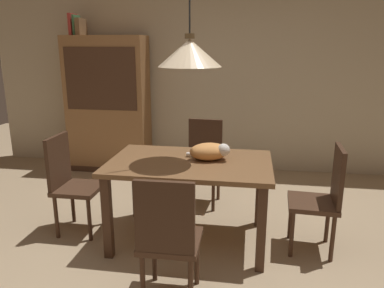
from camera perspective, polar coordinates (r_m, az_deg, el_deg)
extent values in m
plane|color=tan|center=(3.10, -2.25, -18.68)|extent=(10.00, 10.00, 0.00)
cube|color=beige|center=(5.21, 3.40, 11.97)|extent=(6.40, 0.10, 2.90)
cube|color=brown|center=(3.20, -0.33, -2.99)|extent=(1.40, 0.90, 0.04)
cube|color=#472D1E|center=(3.15, -12.92, -11.03)|extent=(0.07, 0.07, 0.71)
cube|color=#472D1E|center=(2.95, 10.66, -12.80)|extent=(0.07, 0.07, 0.71)
cube|color=#472D1E|center=(3.83, -8.60, -6.08)|extent=(0.07, 0.07, 0.71)
cube|color=#472D1E|center=(3.66, 10.40, -7.15)|extent=(0.07, 0.07, 0.71)
cube|color=#472D1E|center=(2.60, -3.30, -14.70)|extent=(0.41, 0.41, 0.04)
cube|color=#40291B|center=(2.32, -4.28, -11.29)|extent=(0.38, 0.04, 0.48)
cylinder|color=#472D1E|center=(2.83, 0.77, -17.33)|extent=(0.04, 0.04, 0.41)
cylinder|color=#472D1E|center=(2.88, -5.84, -16.77)|extent=(0.04, 0.04, 0.41)
cylinder|color=#472D1E|center=(2.57, -0.21, -21.10)|extent=(0.04, 0.04, 0.41)
cylinder|color=#472D1E|center=(2.62, -7.61, -20.35)|extent=(0.04, 0.04, 0.41)
cube|color=#472D1E|center=(3.62, -17.08, -6.58)|extent=(0.40, 0.40, 0.04)
cube|color=#40291B|center=(3.62, -19.95, -2.47)|extent=(0.04, 0.38, 0.48)
cylinder|color=#472D1E|center=(3.51, -15.55, -11.16)|extent=(0.04, 0.04, 0.41)
cylinder|color=#472D1E|center=(3.77, -13.54, -9.12)|extent=(0.04, 0.04, 0.41)
cylinder|color=#472D1E|center=(3.65, -20.21, -10.52)|extent=(0.04, 0.04, 0.41)
cylinder|color=#472D1E|center=(3.90, -17.93, -8.62)|extent=(0.04, 0.04, 0.41)
cube|color=#472D1E|center=(4.05, 1.53, -3.60)|extent=(0.43, 0.43, 0.04)
cube|color=#40291B|center=(4.14, 2.08, 0.58)|extent=(0.38, 0.07, 0.48)
cylinder|color=#472D1E|center=(4.02, -1.23, -7.18)|extent=(0.04, 0.04, 0.41)
cylinder|color=#472D1E|center=(3.95, 3.30, -7.58)|extent=(0.04, 0.04, 0.41)
cylinder|color=#472D1E|center=(4.30, -0.13, -5.63)|extent=(0.04, 0.04, 0.41)
cylinder|color=#472D1E|center=(4.24, 4.09, -5.97)|extent=(0.04, 0.04, 0.41)
cube|color=#472D1E|center=(3.32, 18.10, -8.67)|extent=(0.42, 0.42, 0.04)
cube|color=#40291B|center=(3.25, 21.64, -4.57)|extent=(0.06, 0.38, 0.48)
cylinder|color=#472D1E|center=(3.54, 14.96, -10.88)|extent=(0.04, 0.04, 0.41)
cylinder|color=#472D1E|center=(3.25, 15.15, -13.30)|extent=(0.04, 0.04, 0.41)
cylinder|color=#472D1E|center=(3.57, 20.19, -11.07)|extent=(0.04, 0.04, 0.41)
cylinder|color=#472D1E|center=(3.29, 20.87, -13.48)|extent=(0.04, 0.04, 0.41)
ellipsoid|color=#E59951|center=(3.22, 2.64, -1.16)|extent=(0.39, 0.31, 0.15)
sphere|color=white|center=(3.18, 4.89, -0.91)|extent=(0.11, 0.11, 0.11)
cylinder|color=white|center=(3.30, 0.70, -1.62)|extent=(0.18, 0.04, 0.04)
cone|color=beige|center=(3.05, -0.36, 13.88)|extent=(0.52, 0.52, 0.22)
cylinder|color=#513D23|center=(3.05, -0.36, 16.33)|extent=(0.08, 0.08, 0.04)
cube|color=olive|center=(5.29, -12.78, 5.95)|extent=(1.10, 0.44, 1.85)
cube|color=#472D1E|center=(5.04, -13.97, 9.70)|extent=(0.97, 0.01, 0.81)
cube|color=#472D1E|center=(5.49, -12.26, -3.21)|extent=(1.12, 0.45, 0.08)
cube|color=#B73833|center=(5.41, -17.89, 17.14)|extent=(0.04, 0.22, 0.28)
cube|color=#427A4C|center=(5.39, -17.39, 17.08)|extent=(0.03, 0.20, 0.26)
cube|color=brown|center=(5.36, -16.77, 16.93)|extent=(0.06, 0.24, 0.22)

